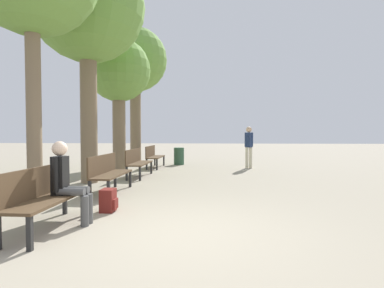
{
  "coord_description": "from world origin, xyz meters",
  "views": [
    {
      "loc": [
        0.63,
        -4.06,
        1.4
      ],
      "look_at": [
        -0.09,
        6.01,
        1.06
      ],
      "focal_mm": 28.0,
      "sensor_mm": 36.0,
      "label": 1
    }
  ],
  "objects": [
    {
      "name": "bench_row_2",
      "position": [
        -1.85,
        5.49,
        0.53
      ],
      "size": [
        0.49,
        1.72,
        0.91
      ],
      "color": "#4C3823",
      "rests_on": "ground_plane"
    },
    {
      "name": "bench_row_0",
      "position": [
        -1.85,
        0.13,
        0.53
      ],
      "size": [
        0.49,
        1.72,
        0.91
      ],
      "color": "#4C3823",
      "rests_on": "ground_plane"
    },
    {
      "name": "bench_row_1",
      "position": [
        -1.85,
        2.81,
        0.53
      ],
      "size": [
        0.49,
        1.72,
        0.91
      ],
      "color": "#4C3823",
      "rests_on": "ground_plane"
    },
    {
      "name": "trash_bin",
      "position": [
        -0.93,
        9.45,
        0.39
      ],
      "size": [
        0.46,
        0.46,
        0.78
      ],
      "color": "#2D5138",
      "rests_on": "ground_plane"
    },
    {
      "name": "person_seated",
      "position": [
        -1.61,
        0.37,
        0.69
      ],
      "size": [
        0.59,
        0.34,
        1.29
      ],
      "color": "#4C4C4C",
      "rests_on": "ground_plane"
    },
    {
      "name": "tree_row_2",
      "position": [
        -2.93,
        7.03,
        3.69
      ],
      "size": [
        2.38,
        2.38,
        5.0
      ],
      "color": "#7A664C",
      "rests_on": "ground_plane"
    },
    {
      "name": "backpack",
      "position": [
        -1.25,
        1.16,
        0.2
      ],
      "size": [
        0.27,
        0.29,
        0.41
      ],
      "color": "maroon",
      "rests_on": "ground_plane"
    },
    {
      "name": "tree_row_3",
      "position": [
        -2.93,
        9.44,
        4.68
      ],
      "size": [
        2.89,
        2.89,
        6.23
      ],
      "color": "#7A664C",
      "rests_on": "ground_plane"
    },
    {
      "name": "tree_row_1",
      "position": [
        -2.93,
        4.29,
        4.98
      ],
      "size": [
        3.22,
        3.22,
        6.67
      ],
      "color": "#7A664C",
      "rests_on": "ground_plane"
    },
    {
      "name": "pedestrian_near",
      "position": [
        2.07,
        8.22,
        0.97
      ],
      "size": [
        0.34,
        0.3,
        1.69
      ],
      "color": "beige",
      "rests_on": "ground_plane"
    },
    {
      "name": "bench_row_3",
      "position": [
        -1.85,
        8.18,
        0.53
      ],
      "size": [
        0.49,
        1.72,
        0.91
      ],
      "color": "#4C3823",
      "rests_on": "ground_plane"
    },
    {
      "name": "ground_plane",
      "position": [
        0.0,
        0.0,
        0.0
      ],
      "size": [
        80.0,
        80.0,
        0.0
      ],
      "primitive_type": "plane",
      "color": "gray"
    }
  ]
}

